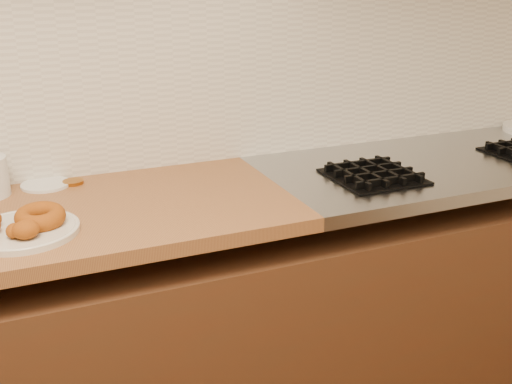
{
  "coord_description": "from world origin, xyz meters",
  "views": [
    {
      "loc": [
        -0.22,
        0.13,
        1.48
      ],
      "look_at": [
        0.38,
        1.55,
        0.93
      ],
      "focal_mm": 42.0,
      "sensor_mm": 36.0,
      "label": 1
    }
  ],
  "objects": [
    {
      "name": "brass_jar_lid",
      "position": [
        -0.06,
        1.91,
        0.91
      ],
      "size": [
        0.08,
        0.08,
        0.01
      ],
      "primitive_type": "cylinder",
      "rotation": [
        0.0,
        0.0,
        -0.37
      ],
      "color": "#9C5E1B",
      "rests_on": "butcher_block"
    },
    {
      "name": "donut_plate",
      "position": [
        -0.22,
        1.57,
        0.91
      ],
      "size": [
        0.26,
        0.26,
        0.01
      ],
      "primitive_type": "cylinder",
      "color": "beige",
      "rests_on": "butcher_block"
    },
    {
      "name": "ring_donut",
      "position": [
        -0.18,
        1.58,
        0.94
      ],
      "size": [
        0.13,
        0.14,
        0.05
      ],
      "primitive_type": "torus",
      "rotation": [
        0.1,
        0.0,
        0.09
      ],
      "color": "#98420D",
      "rests_on": "donut_plate"
    },
    {
      "name": "base_cabinet",
      "position": [
        0.0,
        1.69,
        0.39
      ],
      "size": [
        3.6,
        0.6,
        0.77
      ],
      "primitive_type": "cube",
      "color": "#4B2715",
      "rests_on": "floor"
    },
    {
      "name": "wall_back",
      "position": [
        0.0,
        2.0,
        1.35
      ],
      "size": [
        4.0,
        0.02,
        2.7
      ],
      "primitive_type": "cube",
      "color": "beige",
      "rests_on": "ground"
    },
    {
      "name": "burner_grates",
      "position": [
        1.13,
        1.61,
        0.91
      ],
      "size": [
        0.91,
        0.26,
        0.03
      ],
      "color": "black",
      "rests_on": "stovetop"
    },
    {
      "name": "tub_lid",
      "position": [
        -0.14,
        1.92,
        0.9
      ],
      "size": [
        0.18,
        0.18,
        0.01
      ],
      "primitive_type": "cylinder",
      "rotation": [
        0.0,
        0.0,
        -0.28
      ],
      "color": "silver",
      "rests_on": "butcher_block"
    },
    {
      "name": "fried_dough_chunks",
      "position": [
        -0.25,
        1.54,
        0.94
      ],
      "size": [
        0.13,
        0.16,
        0.04
      ],
      "color": "#98420D",
      "rests_on": "donut_plate"
    },
    {
      "name": "stovetop",
      "position": [
        1.15,
        1.69,
        0.88
      ],
      "size": [
        1.3,
        0.62,
        0.04
      ],
      "primitive_type": "cube",
      "color": "#9EA0A5",
      "rests_on": "base_cabinet"
    },
    {
      "name": "backsplash",
      "position": [
        0.0,
        1.99,
        1.2
      ],
      "size": [
        3.6,
        0.02,
        0.6
      ],
      "primitive_type": "cube",
      "color": "beige",
      "rests_on": "wall_back"
    }
  ]
}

